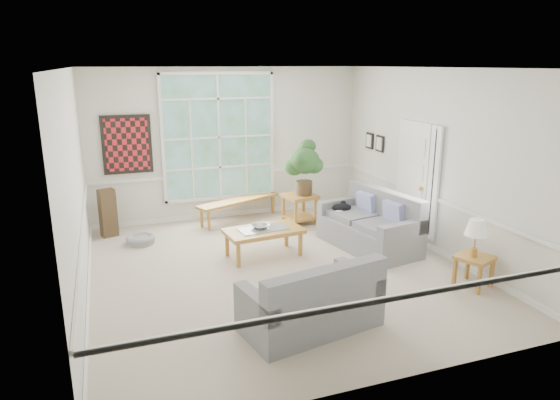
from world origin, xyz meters
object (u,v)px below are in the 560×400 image
object	(u,v)px
loveseat_right	(369,221)
end_table	(300,209)
side_table	(473,271)
coffee_table	(264,243)
loveseat_front	(310,294)

from	to	relation	value
loveseat_right	end_table	world-z (taller)	loveseat_right
end_table	side_table	distance (m)	3.74
coffee_table	end_table	size ratio (longest dim) A/B	2.13
loveseat_right	side_table	bearing A→B (deg)	-81.59
coffee_table	loveseat_right	bearing A→B (deg)	-13.32
loveseat_right	loveseat_front	bearing A→B (deg)	-143.14
loveseat_front	end_table	size ratio (longest dim) A/B	2.76
loveseat_front	coffee_table	bearing A→B (deg)	74.68
loveseat_front	coffee_table	distance (m)	2.39
loveseat_right	side_table	xyz separation A→B (m)	(0.63, -1.87, -0.25)
coffee_table	end_table	bearing A→B (deg)	44.03
loveseat_front	side_table	size ratio (longest dim) A/B	3.49
loveseat_front	coffee_table	size ratio (longest dim) A/B	1.30
coffee_table	side_table	bearing A→B (deg)	-46.67
coffee_table	loveseat_front	bearing A→B (deg)	-100.22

